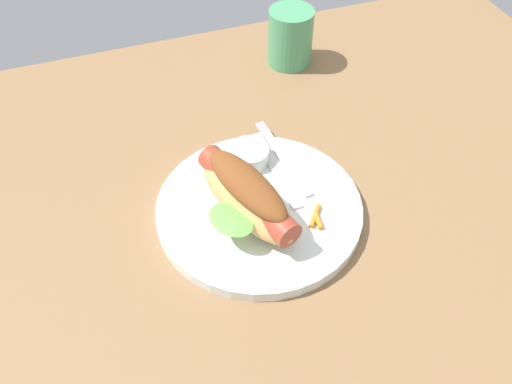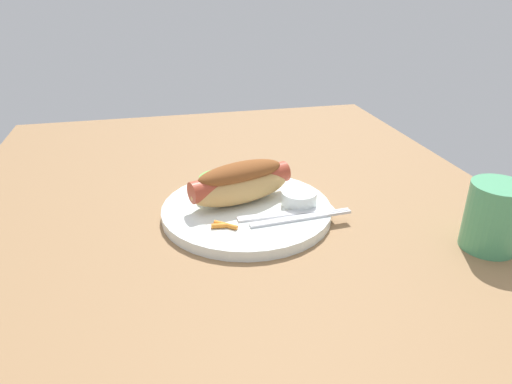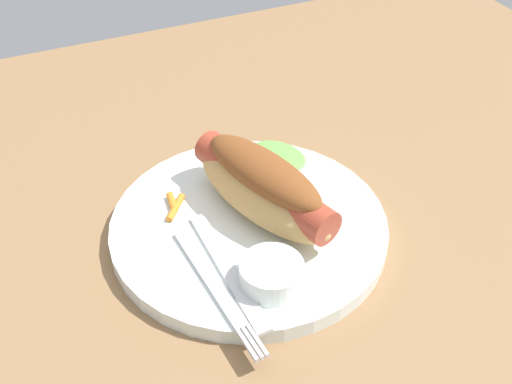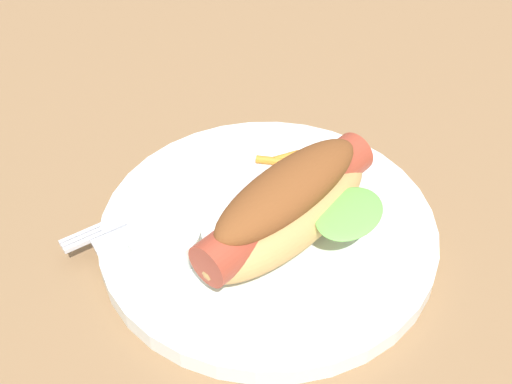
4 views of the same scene
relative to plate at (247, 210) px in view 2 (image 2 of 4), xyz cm
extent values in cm
cube|color=olive|center=(-1.41, 1.07, -1.70)|extent=(120.00, 90.00, 1.80)
cylinder|color=white|center=(0.00, 0.00, 0.00)|extent=(26.08, 26.08, 1.60)
ellipsoid|color=tan|center=(1.74, 0.55, 3.31)|extent=(10.79, 17.70, 5.01)
cylinder|color=#A33D28|center=(1.74, 0.55, 4.18)|extent=(8.14, 16.70, 3.33)
ellipsoid|color=brown|center=(1.74, 0.55, 5.68)|extent=(8.60, 14.86, 3.17)
ellipsoid|color=#6BB74C|center=(4.79, 3.85, 4.31)|extent=(6.53, 7.30, 0.65)
cylinder|color=white|center=(-1.13, -7.98, 1.91)|extent=(5.45, 5.45, 2.22)
cube|color=silver|center=(-6.03, -5.30, 1.00)|extent=(2.14, 12.45, 0.40)
cube|color=silver|center=(-5.89, -13.11, 1.00)|extent=(0.54, 3.21, 0.40)
cube|color=silver|center=(-5.44, -13.07, 1.00)|extent=(0.54, 3.21, 0.40)
cube|color=silver|center=(-4.99, -13.04, 1.00)|extent=(0.54, 3.21, 0.40)
cube|color=silver|center=(-4.24, -5.16, 0.98)|extent=(1.64, 14.91, 0.36)
cylinder|color=orange|center=(-5.77, 4.24, 1.14)|extent=(2.78, 3.24, 0.67)
cylinder|color=orange|center=(-5.82, 5.17, 1.16)|extent=(0.96, 2.29, 0.72)
cylinder|color=#4C9E6B|center=(-16.38, -30.23, 3.90)|extent=(7.35, 7.35, 9.40)
camera|label=1|loc=(15.27, 41.69, 51.75)|focal=37.68mm
camera|label=2|loc=(-61.71, 12.71, 33.24)|focal=32.24mm
camera|label=3|loc=(-17.43, -40.44, 40.78)|focal=44.42mm
camera|label=4|loc=(31.55, -18.85, 38.77)|focal=48.00mm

